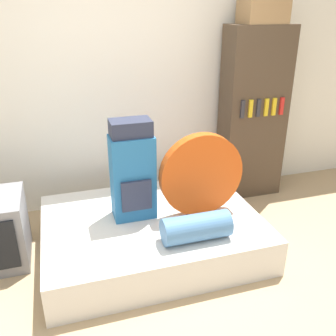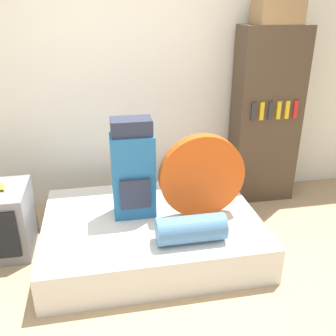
% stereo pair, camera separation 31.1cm
% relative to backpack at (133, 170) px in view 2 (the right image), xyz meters
% --- Properties ---
extents(ground_plane, '(16.00, 16.00, 0.00)m').
position_rel_backpack_xyz_m(ground_plane, '(0.04, -0.76, -0.74)').
color(ground_plane, tan).
extents(wall_back, '(8.00, 0.05, 2.60)m').
position_rel_backpack_xyz_m(wall_back, '(0.04, 0.95, 0.56)').
color(wall_back, silver).
rests_on(wall_back, ground_plane).
extents(bed, '(1.85, 1.37, 0.32)m').
position_rel_backpack_xyz_m(bed, '(0.14, -0.08, -0.58)').
color(bed, silver).
rests_on(bed, ground_plane).
extents(backpack, '(0.36, 0.26, 0.86)m').
position_rel_backpack_xyz_m(backpack, '(0.00, 0.00, 0.00)').
color(backpack, '#23669E').
rests_on(backpack, bed).
extents(tent_bag, '(0.73, 0.09, 0.73)m').
position_rel_backpack_xyz_m(tent_bag, '(0.57, -0.12, -0.05)').
color(tent_bag, '#D14C14').
rests_on(tent_bag, bed).
extents(sleeping_roll, '(0.54, 0.22, 0.22)m').
position_rel_backpack_xyz_m(sleeping_roll, '(0.38, -0.51, -0.31)').
color(sleeping_roll, teal).
rests_on(sleeping_roll, bed).
extents(bookshelf, '(0.68, 0.35, 1.85)m').
position_rel_backpack_xyz_m(bookshelf, '(1.49, 0.69, 0.18)').
color(bookshelf, '#473828').
rests_on(bookshelf, ground_plane).
extents(cardboard_box, '(0.43, 0.31, 0.23)m').
position_rel_backpack_xyz_m(cardboard_box, '(1.49, 0.69, 1.22)').
color(cardboard_box, '#99754C').
rests_on(cardboard_box, bookshelf).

